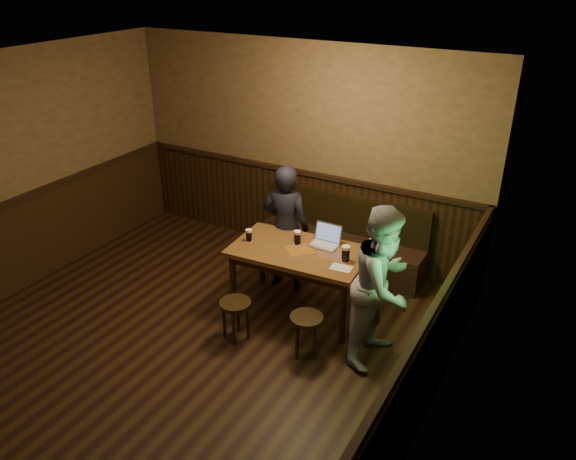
% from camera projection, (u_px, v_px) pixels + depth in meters
% --- Properties ---
extents(room, '(5.04, 6.04, 2.84)m').
position_uv_depth(room, '(162.00, 254.00, 5.23)').
color(room, black).
rests_on(room, ground).
extents(bench, '(2.20, 0.50, 0.95)m').
position_uv_depth(bench, '(341.00, 245.00, 7.28)').
color(bench, black).
rests_on(bench, ground).
extents(pub_table, '(1.54, 0.94, 0.80)m').
position_uv_depth(pub_table, '(299.00, 258.00, 6.20)').
color(pub_table, brown).
rests_on(pub_table, ground).
extents(stool_left, '(0.44, 0.44, 0.46)m').
position_uv_depth(stool_left, '(235.00, 309.00, 5.88)').
color(stool_left, black).
rests_on(stool_left, ground).
extents(stool_right, '(0.43, 0.43, 0.46)m').
position_uv_depth(stool_right, '(306.00, 324.00, 5.64)').
color(stool_right, black).
rests_on(stool_right, ground).
extents(pint_left, '(0.09, 0.09, 0.15)m').
position_uv_depth(pint_left, '(249.00, 235.00, 6.30)').
color(pint_left, maroon).
rests_on(pint_left, pub_table).
extents(pint_mid, '(0.10, 0.10, 0.16)m').
position_uv_depth(pint_mid, '(297.00, 238.00, 6.23)').
color(pint_mid, maroon).
rests_on(pint_mid, pub_table).
extents(pint_right, '(0.12, 0.12, 0.18)m').
position_uv_depth(pint_right, '(346.00, 254.00, 5.88)').
color(pint_right, maroon).
rests_on(pint_right, pub_table).
extents(laptop, '(0.32, 0.26, 0.22)m').
position_uv_depth(laptop, '(326.00, 239.00, 6.24)').
color(laptop, silver).
rests_on(laptop, pub_table).
extents(menu, '(0.23, 0.17, 0.00)m').
position_uv_depth(menu, '(341.00, 268.00, 5.79)').
color(menu, silver).
rests_on(menu, pub_table).
extents(person_suit, '(0.63, 0.47, 1.57)m').
position_uv_depth(person_suit, '(286.00, 227.00, 6.68)').
color(person_suit, black).
rests_on(person_suit, ground).
extents(person_grey, '(0.72, 0.87, 1.66)m').
position_uv_depth(person_grey, '(383.00, 286.00, 5.42)').
color(person_grey, gray).
rests_on(person_grey, ground).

